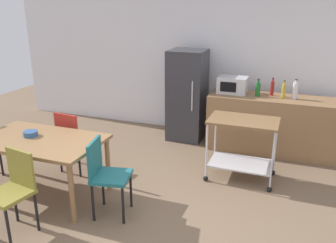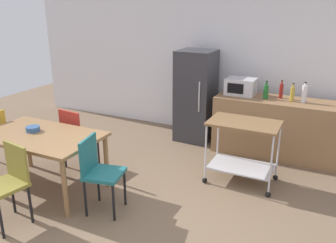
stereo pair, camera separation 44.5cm
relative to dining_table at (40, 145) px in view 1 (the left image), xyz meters
The scene contains 15 objects.
ground_plane 1.77m from the dining_table, ahead, with size 12.00×12.00×0.00m, color brown.
back_wall 3.50m from the dining_table, 61.61° to the left, with size 8.40×0.12×2.90m, color white.
kitchen_counter 3.49m from the dining_table, 43.62° to the left, with size 2.00×0.64×0.90m, color olive.
dining_table is the anchor object (origin of this frame).
chair_olive 0.77m from the dining_table, 72.11° to the right, with size 0.46×0.46×0.89m.
chair_red 0.69m from the dining_table, 91.03° to the left, with size 0.44×0.44×0.89m.
chair_teal 0.96m from the dining_table, ahead, with size 0.47×0.47×0.89m.
refrigerator 2.73m from the dining_table, 66.78° to the left, with size 0.60×0.63×1.55m.
kitchen_cart 2.58m from the dining_table, 30.02° to the left, with size 0.91×0.57×0.85m.
microwave 3.10m from the dining_table, 52.97° to the left, with size 0.46×0.35×0.26m.
bottle_soda 3.31m from the dining_table, 46.43° to the left, with size 0.08×0.08×0.27m.
bottle_hot_sauce 3.54m from the dining_table, 45.39° to the left, with size 0.06×0.06×0.28m.
bottle_soy_sauce 3.59m from the dining_table, 42.08° to the left, with size 0.06×0.06×0.28m.
bottle_vinegar 3.72m from the dining_table, 40.54° to the left, with size 0.08×0.08×0.30m.
fruit_bowl 0.20m from the dining_table, 165.80° to the left, with size 0.17×0.17×0.06m, color #33598C.
Camera 1 is at (1.20, -3.00, 2.33)m, focal length 38.05 mm.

